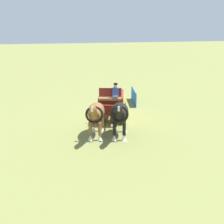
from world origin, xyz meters
TOP-DOWN VIEW (x-y plane):
  - ground_plane at (0.00, 0.00)m, footprint 220.00×220.00m
  - show_wagon at (0.15, -0.05)m, footprint 5.84×3.06m
  - draft_horse_near at (3.78, -0.79)m, footprint 2.96×1.64m
  - draft_horse_off at (3.31, -2.00)m, footprint 3.08×1.68m
  - sponsor_banner at (-3.32, 3.01)m, footprint 3.09×0.95m

SIDE VIEW (x-z plane):
  - ground_plane at x=0.00m, z-range 0.00..0.00m
  - sponsor_banner at x=-3.32m, z-range 0.00..1.10m
  - show_wagon at x=0.15m, z-range -0.17..2.50m
  - draft_horse_off at x=3.31m, z-range 0.25..2.47m
  - draft_horse_near at x=3.78m, z-range 0.25..2.51m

